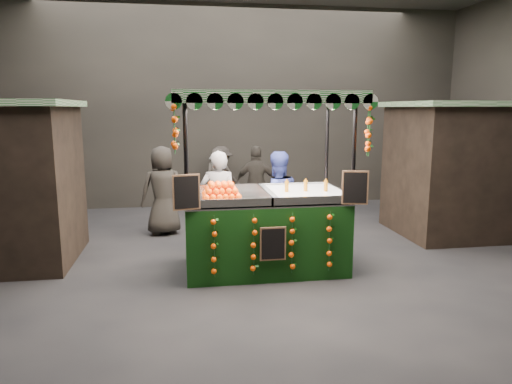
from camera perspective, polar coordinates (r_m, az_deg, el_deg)
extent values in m
plane|color=black|center=(7.42, 1.01, -9.26)|extent=(12.00, 12.00, 0.00)
cube|color=black|center=(11.96, -3.23, 10.30)|extent=(12.00, 0.10, 5.00)
cube|color=black|center=(2.26, 24.42, 10.03)|extent=(12.00, 0.10, 5.00)
cube|color=black|center=(10.18, 24.61, 2.36)|extent=(2.80, 2.00, 2.50)
cube|color=#13591A|center=(10.11, 25.16, 9.68)|extent=(3.00, 2.20, 0.10)
cube|color=black|center=(7.26, 1.01, -5.20)|extent=(2.40, 1.31, 1.09)
cube|color=#BABDC2|center=(7.13, 1.02, -0.79)|extent=(2.40, 1.31, 0.04)
cylinder|color=black|center=(6.37, -8.39, -0.42)|extent=(0.05, 0.05, 2.62)
cylinder|color=black|center=(6.81, 11.70, 0.16)|extent=(0.05, 0.05, 2.62)
cylinder|color=black|center=(7.60, -8.53, 1.29)|extent=(0.05, 0.05, 2.62)
cylinder|color=black|center=(7.97, 8.54, 1.70)|extent=(0.05, 0.05, 2.62)
cube|color=#13591A|center=(7.00, 1.06, 11.78)|extent=(2.68, 1.58, 0.09)
cube|color=white|center=(7.26, 6.13, -0.12)|extent=(1.07, 1.18, 0.09)
cube|color=black|center=(6.30, -8.49, -0.04)|extent=(0.37, 0.10, 0.48)
cube|color=black|center=(6.74, 12.00, 0.53)|extent=(0.37, 0.10, 0.48)
cube|color=black|center=(6.58, 2.08, -6.34)|extent=(0.37, 0.03, 0.48)
imported|color=slate|center=(8.12, -4.58, -1.14)|extent=(0.70, 0.51, 1.76)
imported|color=navy|center=(8.18, 2.53, -1.12)|extent=(0.92, 0.76, 1.74)
imported|color=#2C2824|center=(10.60, -4.65, 1.05)|extent=(0.64, 0.48, 1.59)
imported|color=#2A2722|center=(11.72, 19.64, 1.76)|extent=(0.97, 0.83, 1.75)
imported|color=#2D2924|center=(10.19, 0.11, 0.96)|extent=(1.06, 0.66, 1.68)
imported|color=black|center=(11.40, -4.25, 1.64)|extent=(1.16, 0.93, 1.57)
imported|color=black|center=(9.36, -11.30, 0.18)|extent=(0.95, 0.72, 1.76)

